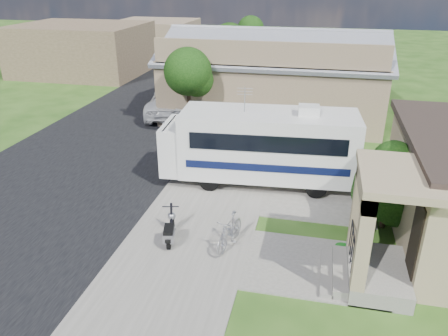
% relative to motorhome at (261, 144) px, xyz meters
% --- Properties ---
extents(ground, '(120.00, 120.00, 0.00)m').
position_rel_motorhome_xyz_m(ground, '(-0.61, -4.25, -1.67)').
color(ground, '#214412').
extents(street_slab, '(9.00, 80.00, 0.02)m').
position_rel_motorhome_xyz_m(street_slab, '(-8.11, 5.75, -1.66)').
color(street_slab, black).
rests_on(street_slab, ground).
extents(sidewalk_slab, '(4.00, 80.00, 0.06)m').
position_rel_motorhome_xyz_m(sidewalk_slab, '(-1.61, 5.75, -1.64)').
color(sidewalk_slab, slate).
rests_on(sidewalk_slab, ground).
extents(driveway_slab, '(7.00, 6.00, 0.05)m').
position_rel_motorhome_xyz_m(driveway_slab, '(0.89, 0.25, -1.65)').
color(driveway_slab, slate).
rests_on(driveway_slab, ground).
extents(walk_slab, '(4.00, 3.00, 0.05)m').
position_rel_motorhome_xyz_m(walk_slab, '(2.39, -5.25, -1.65)').
color(walk_slab, slate).
rests_on(walk_slab, ground).
extents(warehouse, '(12.50, 8.40, 5.04)m').
position_rel_motorhome_xyz_m(warehouse, '(-0.61, 9.72, 0.31)').
color(warehouse, '#7E694F').
rests_on(warehouse, ground).
extents(distant_bldg_far, '(10.00, 8.00, 4.00)m').
position_rel_motorhome_xyz_m(distant_bldg_far, '(-17.61, 17.75, 0.33)').
color(distant_bldg_far, brown).
rests_on(distant_bldg_far, ground).
extents(distant_bldg_near, '(8.00, 7.00, 3.20)m').
position_rel_motorhome_xyz_m(distant_bldg_near, '(-15.61, 29.75, -0.07)').
color(distant_bldg_near, '#7E694F').
rests_on(distant_bldg_near, ground).
extents(street_tree_a, '(2.44, 2.40, 4.58)m').
position_rel_motorhome_xyz_m(street_tree_a, '(-4.31, 4.80, 1.57)').
color(street_tree_a, '#302215').
rests_on(street_tree_a, ground).
extents(street_tree_b, '(2.44, 2.40, 4.73)m').
position_rel_motorhome_xyz_m(street_tree_b, '(-4.31, 14.80, 1.72)').
color(street_tree_b, '#302215').
rests_on(street_tree_b, ground).
extents(street_tree_c, '(2.44, 2.40, 4.42)m').
position_rel_motorhome_xyz_m(street_tree_c, '(-4.31, 23.80, 1.43)').
color(street_tree_c, '#302215').
rests_on(street_tree_c, ground).
extents(motorhome, '(7.76, 2.94, 3.90)m').
position_rel_motorhome_xyz_m(motorhome, '(0.00, 0.00, 0.00)').
color(motorhome, silver).
rests_on(motorhome, ground).
extents(shrub, '(2.53, 2.41, 3.10)m').
position_rel_motorhome_xyz_m(shrub, '(4.63, -2.43, -0.09)').
color(shrub, '#302215').
rests_on(shrub, ground).
extents(scooter, '(0.67, 1.51, 1.00)m').
position_rel_motorhome_xyz_m(scooter, '(-2.14, -4.96, -1.22)').
color(scooter, black).
rests_on(scooter, ground).
extents(bicycle, '(0.88, 1.85, 1.07)m').
position_rel_motorhome_xyz_m(bicycle, '(-0.24, -4.82, -1.14)').
color(bicycle, '#9999A0').
rests_on(bicycle, ground).
extents(pickup_truck, '(3.74, 6.15, 1.59)m').
position_rel_motorhome_xyz_m(pickup_truck, '(-6.53, 8.19, -0.88)').
color(pickup_truck, white).
rests_on(pickup_truck, ground).
extents(van, '(2.71, 5.96, 1.69)m').
position_rel_motorhome_xyz_m(van, '(-7.38, 15.61, -0.83)').
color(van, white).
rests_on(van, ground).
extents(garden_hose, '(0.43, 0.43, 0.19)m').
position_rel_motorhome_xyz_m(garden_hose, '(3.18, -4.32, -1.58)').
color(garden_hose, '#146717').
rests_on(garden_hose, ground).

